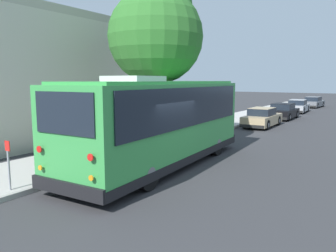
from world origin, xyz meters
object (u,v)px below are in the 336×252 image
shuttle_bus (161,119)px  parked_sedan_tan (262,118)px  sign_post_near (9,165)px  parked_sedan_black (283,112)px  parked_sedan_gray (313,102)px  sign_post_far (63,154)px  street_tree (157,30)px  parked_sedan_silver (298,106)px

shuttle_bus → parked_sedan_tan: size_ratio=2.12×
parked_sedan_tan → sign_post_near: sign_post_near is taller
parked_sedan_black → sign_post_near: 23.00m
parked_sedan_black → parked_sedan_gray: 14.09m
sign_post_near → sign_post_far: 1.84m
street_tree → sign_post_near: (-7.86, -0.50, -4.62)m
parked_sedan_silver → sign_post_near: (-29.54, 1.40, 0.28)m
parked_sedan_gray → sign_post_near: 37.06m
parked_sedan_black → parked_sedan_silver: 6.61m
parked_sedan_tan → street_tree: (-9.59, 2.11, 4.88)m
street_tree → sign_post_near: street_tree is taller
parked_sedan_silver → sign_post_far: 27.74m
shuttle_bus → parked_sedan_gray: (32.08, 0.12, -1.19)m
parked_sedan_black → parked_sedan_silver: size_ratio=0.96×
sign_post_near → parked_sedan_silver: bearing=-2.7°
parked_sedan_silver → street_tree: bearing=172.5°
parked_sedan_tan → parked_sedan_black: parked_sedan_tan is taller
parked_sedan_black → sign_post_far: bearing=175.6°
sign_post_far → shuttle_bus: bearing=-28.9°
parked_sedan_tan → sign_post_near: bearing=174.4°
parked_sedan_gray → sign_post_far: sign_post_far is taller
sign_post_near → parked_sedan_tan: bearing=-5.3°
parked_sedan_tan → parked_sedan_black: (5.49, -0.02, -0.01)m
parked_sedan_black → sign_post_far: 21.16m
shuttle_bus → sign_post_near: bearing=157.9°
parked_sedan_black → sign_post_far: sign_post_far is taller
shuttle_bus → parked_sedan_black: shuttle_bus is taller
parked_sedan_silver → parked_sedan_gray: parked_sedan_silver is taller
parked_sedan_gray → sign_post_near: sign_post_near is taller
parked_sedan_black → street_tree: bearing=172.0°
shuttle_bus → parked_sedan_gray: 32.11m
parked_sedan_silver → shuttle_bus: bearing=178.2°
parked_sedan_black → sign_post_far: (-21.10, 1.63, 0.23)m
parked_sedan_black → parked_sedan_gray: size_ratio=0.95×
street_tree → sign_post_near: 9.13m
parked_sedan_gray → parked_sedan_black: bearing=-176.6°
shuttle_bus → parked_sedan_black: size_ratio=2.17×
parked_sedan_gray → sign_post_far: size_ratio=3.46×
parked_sedan_gray → parked_sedan_silver: bearing=-178.2°
shuttle_bus → street_tree: bearing=34.2°
parked_sedan_silver → parked_sedan_gray: (7.48, -0.20, -0.01)m
parked_sedan_tan → street_tree: 10.97m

